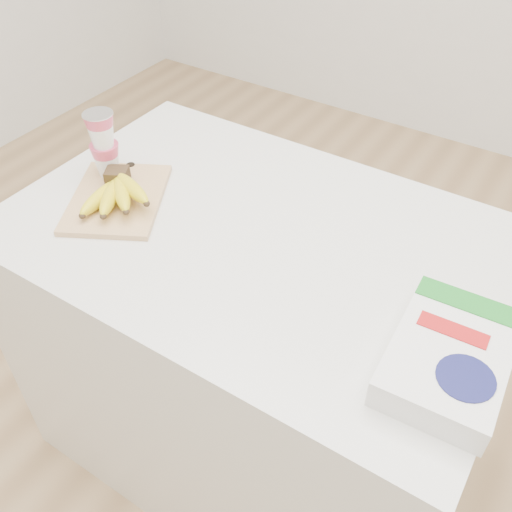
{
  "coord_description": "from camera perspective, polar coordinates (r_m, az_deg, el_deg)",
  "views": [
    {
      "loc": [
        0.49,
        -0.76,
        1.54
      ],
      "look_at": [
        0.06,
        -0.1,
        0.83
      ],
      "focal_mm": 40.0,
      "sensor_mm": 36.0,
      "label": 1
    }
  ],
  "objects": [
    {
      "name": "table",
      "position": [
        1.46,
        0.09,
        -9.7
      ],
      "size": [
        1.06,
        0.7,
        0.79
      ],
      "primitive_type": "cube",
      "color": "silver",
      "rests_on": "ground"
    },
    {
      "name": "cutting_board",
      "position": [
        1.29,
        -13.7,
        5.6
      ],
      "size": [
        0.29,
        0.32,
        0.01
      ],
      "primitive_type": "cube",
      "rotation": [
        0.0,
        0.0,
        0.5
      ],
      "color": "tan",
      "rests_on": "table"
    },
    {
      "name": "bananas",
      "position": [
        1.26,
        -13.82,
        6.23
      ],
      "size": [
        0.17,
        0.18,
        0.06
      ],
      "color": "#382816",
      "rests_on": "cutting_board"
    },
    {
      "name": "yogurt_stack",
      "position": [
        1.32,
        -15.03,
        10.91
      ],
      "size": [
        0.07,
        0.07,
        0.15
      ],
      "color": "white",
      "rests_on": "cutting_board"
    },
    {
      "name": "cereal_box",
      "position": [
        0.96,
        18.76,
        -9.54
      ],
      "size": [
        0.19,
        0.27,
        0.06
      ],
      "rotation": [
        0.0,
        0.0,
        0.05
      ],
      "color": "white",
      "rests_on": "table"
    }
  ]
}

